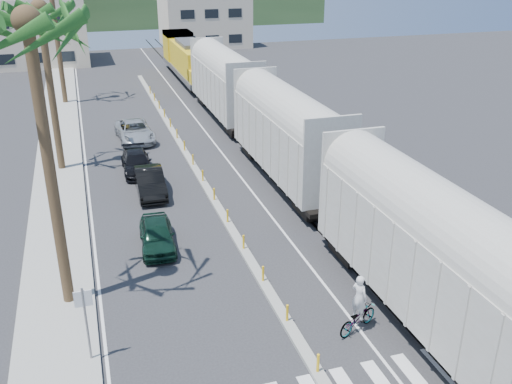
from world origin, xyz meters
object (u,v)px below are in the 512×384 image
car_second (150,182)px  cyclist (358,313)px  street_sign (85,314)px  car_lead (157,235)px

car_second → cyclist: bearing=-68.5°
street_sign → car_second: street_sign is taller
street_sign → car_lead: 8.45m
street_sign → cyclist: size_ratio=1.19×
street_sign → car_second: 14.90m
street_sign → car_lead: street_sign is taller
street_sign → cyclist: (9.70, -1.15, -1.23)m
car_lead → car_second: car_second is taller
cyclist → car_lead: bearing=10.6°
street_sign → car_lead: (3.44, 7.62, -1.29)m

